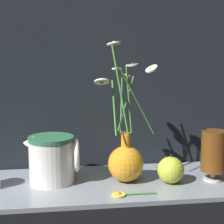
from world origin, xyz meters
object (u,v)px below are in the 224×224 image
object	(u,v)px
tea_glass	(214,152)
vase_with_flowers	(125,158)
ceramic_pitcher	(52,158)
orange_fruit	(171,170)

from	to	relation	value
tea_glass	vase_with_flowers	bearing A→B (deg)	173.94
vase_with_flowers	tea_glass	world-z (taller)	vase_with_flowers
ceramic_pitcher	tea_glass	xyz separation A→B (m)	(0.46, -0.04, 0.01)
vase_with_flowers	tea_glass	distance (m)	0.26
vase_with_flowers	orange_fruit	size ratio (longest dim) A/B	4.71
vase_with_flowers	orange_fruit	xyz separation A→B (m)	(0.12, -0.03, -0.03)
vase_with_flowers	ceramic_pitcher	xyz separation A→B (m)	(-0.21, 0.02, 0.01)
vase_with_flowers	ceramic_pitcher	distance (m)	0.21
orange_fruit	vase_with_flowers	bearing A→B (deg)	164.31
vase_with_flowers	tea_glass	bearing A→B (deg)	-6.06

